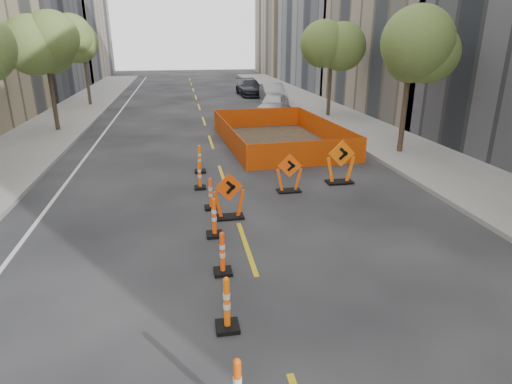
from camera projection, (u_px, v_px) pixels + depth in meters
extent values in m
plane|color=black|center=(283.00, 353.00, 7.30)|extent=(140.00, 140.00, 0.00)
cube|color=gray|center=(411.00, 152.00, 19.87)|extent=(4.00, 90.00, 0.15)
cube|color=gray|center=(443.00, 9.00, 29.76)|extent=(12.00, 16.00, 14.00)
cube|color=tan|center=(304.00, 16.00, 61.65)|extent=(12.00, 14.00, 16.00)
cylinder|color=#382B1E|center=(54.00, 104.00, 23.91)|extent=(0.24, 0.24, 3.15)
sphere|color=#3F5E28|center=(45.00, 48.00, 22.90)|extent=(2.80, 2.80, 2.80)
cylinder|color=#382B1E|center=(88.00, 86.00, 33.17)|extent=(0.24, 0.24, 3.15)
sphere|color=#3F5E28|center=(83.00, 45.00, 32.16)|extent=(2.80, 2.80, 2.80)
cylinder|color=#382B1E|center=(403.00, 120.00, 19.26)|extent=(0.24, 0.24, 3.15)
sphere|color=#3F5E28|center=(411.00, 51.00, 18.25)|extent=(2.80, 2.80, 2.80)
cylinder|color=#382B1E|center=(329.00, 94.00, 28.52)|extent=(0.24, 0.24, 3.15)
sphere|color=#3F5E28|center=(332.00, 47.00, 27.51)|extent=(2.80, 2.80, 2.80)
imported|color=silver|center=(274.00, 104.00, 29.83)|extent=(3.29, 4.67, 1.48)
imported|color=#96959A|center=(273.00, 94.00, 34.77)|extent=(1.94, 4.88, 1.58)
imported|color=black|center=(250.00, 87.00, 39.75)|extent=(2.25, 5.13, 1.47)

